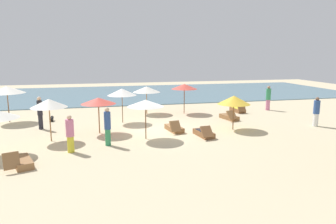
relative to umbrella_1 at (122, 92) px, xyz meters
The scene contains 21 objects.
ground_plane 3.99m from the umbrella_1, 53.93° to the right, with size 60.00×60.00×0.00m, color beige.
ocean_water 14.46m from the umbrella_1, 81.79° to the left, with size 48.00×16.00×0.06m, color slate.
umbrella_1 is the anchor object (origin of this frame).
umbrella_2 5.23m from the umbrella_1, 138.01° to the right, with size 1.78×1.78×2.14m.
umbrella_3 2.85m from the umbrella_1, 121.52° to the right, with size 1.88×1.88×1.98m.
umbrella_4 4.24m from the umbrella_1, 78.88° to the right, with size 1.87×1.87×2.04m.
umbrella_5 7.29m from the umbrella_1, 165.63° to the left, with size 2.21×2.21×2.30m.
umbrella_6 6.91m from the umbrella_1, 28.69° to the right, with size 1.86×1.86×1.98m.
umbrella_7 5.15m from the umbrella_1, 24.45° to the left, with size 1.88×1.88×2.16m.
umbrella_8 3.32m from the umbrella_1, 53.09° to the left, with size 1.99×1.99×1.99m.
lounger_0 6.15m from the umbrella_1, 48.48° to the right, with size 0.81×1.76×0.68m.
lounger_1 8.55m from the umbrella_1, 123.02° to the right, with size 1.11×1.74×0.74m.
lounger_3 9.10m from the umbrella_1, 10.92° to the left, with size 0.67×1.65×0.75m.
lounger_5 7.27m from the umbrella_1, ahead, with size 0.92×1.77×0.70m.
lounger_6 4.35m from the umbrella_1, 48.20° to the right, with size 0.86×1.74×0.72m.
person_1 5.14m from the umbrella_1, 103.00° to the right, with size 0.37×0.37×1.85m.
person_2 11.91m from the umbrella_1, 18.10° to the right, with size 0.49×0.49×1.78m.
person_3 11.57m from the umbrella_1, ahead, with size 0.51×0.51×1.89m.
person_4 6.36m from the umbrella_1, 116.54° to the right, with size 0.47×0.47×1.69m.
person_5 4.94m from the umbrella_1, behind, with size 0.36×0.36×1.90m.
dog 5.04m from the umbrella_1, 161.95° to the left, with size 0.32×0.67×0.31m.
Camera 1 is at (-3.69, -16.87, 4.35)m, focal length 33.54 mm.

